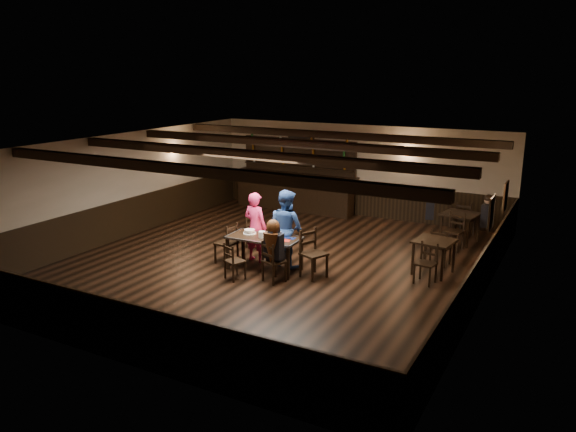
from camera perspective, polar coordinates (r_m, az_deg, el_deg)
The scene contains 25 objects.
ground at distance 12.78m, azimuth -1.26°, elevation -4.78°, with size 10.00×10.00×0.00m, color black.
room_shell at distance 12.34m, azimuth -1.18°, elevation 2.93°, with size 9.02×10.02×2.71m.
dining_table at distance 12.16m, azimuth -2.42°, elevation -2.47°, with size 1.62×0.86×0.75m.
chair_near_left at distance 11.70m, azimuth -5.70°, elevation -4.35°, with size 0.47×0.46×0.78m.
chair_near_right at distance 11.48m, azimuth -1.72°, elevation -4.37°, with size 0.52×0.51×0.87m.
chair_end_left at distance 12.66m, azimuth -6.02°, elevation -2.47°, with size 0.44×0.46×0.93m.
chair_end_right at distance 11.81m, azimuth 2.35°, elevation -3.38°, with size 0.60×0.61×1.02m.
chair_far_pushed at distance 13.70m, azimuth -3.47°, elevation -1.33°, with size 0.53×0.53×0.83m.
woman_pink at distance 12.71m, azimuth -3.33°, elevation -1.12°, with size 0.58×0.38×1.60m, color #EC2757.
man_blue at distance 12.37m, azimuth -0.19°, elevation -1.24°, with size 0.84×0.65×1.73m, color navy.
seated_person at distance 11.39m, azimuth -1.48°, elevation -2.63°, with size 0.37×0.55×0.90m.
cake at distance 12.38m, azimuth -3.92°, elevation -1.60°, with size 0.29×0.29×0.09m.
plate_stack_a at distance 12.06m, azimuth -2.66°, elevation -1.88°, with size 0.15×0.15×0.14m, color white.
plate_stack_b at distance 12.02m, azimuth -1.43°, elevation -1.79°, with size 0.16×0.16×0.19m, color white.
tea_light at distance 12.23m, azimuth -2.10°, elevation -1.86°, with size 0.04×0.04×0.06m.
salt_shaker at distance 11.90m, azimuth -0.93°, elevation -2.24°, with size 0.03×0.03×0.08m, color silver.
pepper_shaker at distance 11.91m, azimuth -0.66°, elevation -2.22°, with size 0.03×0.03×0.08m, color #A5A8AD.
drink_glass at distance 12.10m, azimuth -0.85°, elevation -1.84°, with size 0.08×0.08×0.12m, color silver.
menu_red at distance 11.89m, azimuth -0.58°, elevation -2.45°, with size 0.33×0.23×0.00m, color #9F1A11.
menu_blue at distance 12.02m, azimuth 0.11°, elevation -2.25°, with size 0.27×0.19×0.00m, color #0D1741.
bar_counter at distance 17.49m, azimuth 0.78°, elevation 3.02°, with size 4.01×0.70×2.20m.
back_table_a at distance 12.32m, azimuth 14.64°, elevation -2.84°, with size 0.89×0.89×0.75m.
back_table_b at distance 14.77m, azimuth 17.11°, elevation -0.11°, with size 0.99×0.99×0.75m.
bg_patron_left at distance 15.10m, azimuth 14.25°, elevation 1.10°, with size 0.29×0.39×0.73m.
bg_patron_right at distance 14.73m, azimuth 19.63°, elevation 0.53°, with size 0.26×0.41×0.81m.
Camera 1 is at (5.97, -10.47, 4.24)m, focal length 35.00 mm.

